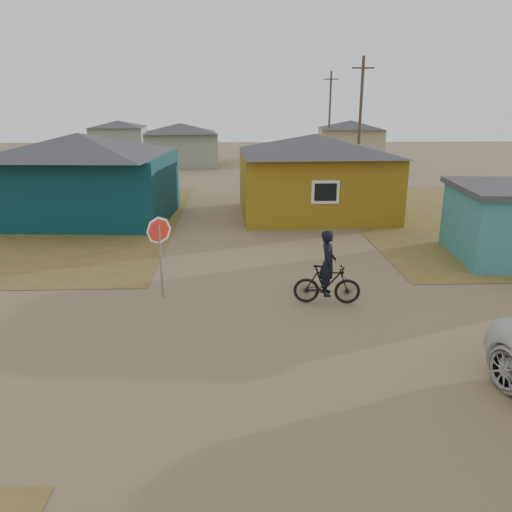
{
  "coord_description": "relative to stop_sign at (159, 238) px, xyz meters",
  "views": [
    {
      "loc": [
        -1.31,
        -10.04,
        5.35
      ],
      "look_at": [
        -0.79,
        3.0,
        1.3
      ],
      "focal_mm": 35.0,
      "sensor_mm": 36.0,
      "label": 1
    }
  ],
  "objects": [
    {
      "name": "ground",
      "position": [
        3.45,
        -3.34,
        -1.74
      ],
      "size": [
        120.0,
        120.0,
        0.0
      ],
      "primitive_type": "plane",
      "color": "olive"
    },
    {
      "name": "house_teal",
      "position": [
        -5.05,
        10.16,
        0.32
      ],
      "size": [
        8.93,
        7.08,
        4.0
      ],
      "color": "#092E33",
      "rests_on": "ground"
    },
    {
      "name": "house_yellow",
      "position": [
        5.95,
        10.66,
        0.27
      ],
      "size": [
        7.72,
        6.76,
        3.9
      ],
      "color": "olive",
      "rests_on": "ground"
    },
    {
      "name": "house_pale_west",
      "position": [
        -2.55,
        30.66,
        0.12
      ],
      "size": [
        7.04,
        6.15,
        3.6
      ],
      "color": "gray",
      "rests_on": "ground"
    },
    {
      "name": "house_beige_east",
      "position": [
        13.45,
        36.66,
        0.12
      ],
      "size": [
        6.95,
        6.05,
        3.6
      ],
      "color": "tan",
      "rests_on": "ground"
    },
    {
      "name": "house_pale_north",
      "position": [
        -10.55,
        42.66,
        0.02
      ],
      "size": [
        6.28,
        5.81,
        3.4
      ],
      "color": "gray",
      "rests_on": "ground"
    },
    {
      "name": "utility_pole_near",
      "position": [
        9.95,
        18.66,
        2.4
      ],
      "size": [
        1.4,
        0.2,
        8.0
      ],
      "color": "#4B3B2D",
      "rests_on": "ground"
    },
    {
      "name": "utility_pole_far",
      "position": [
        10.95,
        34.66,
        2.4
      ],
      "size": [
        1.4,
        0.2,
        8.0
      ],
      "color": "#4B3B2D",
      "rests_on": "ground"
    },
    {
      "name": "stop_sign",
      "position": [
        0.0,
        0.0,
        0.0
      ],
      "size": [
        0.75,
        0.26,
        2.35
      ],
      "color": "gray",
      "rests_on": "ground"
    },
    {
      "name": "cyclist",
      "position": [
        4.6,
        -0.63,
        -0.98
      ],
      "size": [
        1.88,
        0.71,
        2.08
      ],
      "color": "black",
      "rests_on": "ground"
    }
  ]
}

